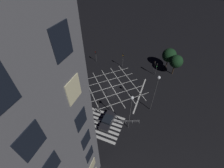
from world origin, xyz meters
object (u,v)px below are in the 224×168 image
traffic_light_sw_main (61,92)px  traffic_light_median_south (99,105)px  street_lamp_west (33,76)px  traffic_light_median_north (123,58)px  traffic_light_ne_main (154,65)px  street_tree_far (169,55)px  street_tree_near (176,61)px  traffic_light_nw_cross (96,54)px  street_lamp_far (131,106)px  traffic_light_sw_cross (59,90)px  street_lamp_east (157,86)px  waiting_car (108,120)px  traffic_light_ne_cross (157,67)px

traffic_light_sw_main → traffic_light_median_south: traffic_light_sw_main is taller
traffic_light_median_south → street_lamp_west: size_ratio=0.45×
traffic_light_sw_main → traffic_light_median_north: bearing=65.6°
traffic_light_ne_main → street_tree_far: size_ratio=0.71×
traffic_light_median_north → traffic_light_median_south: 16.99m
street_lamp_west → traffic_light_ne_main: bearing=37.8°
street_tree_near → traffic_light_nw_cross: bearing=-173.7°
traffic_light_nw_cross → street_lamp_far: size_ratio=0.41×
street_tree_far → street_lamp_far: bearing=-100.6°
traffic_light_nw_cross → traffic_light_median_north: bearing=92.1°
traffic_light_sw_main → street_lamp_far: street_lamp_far is taller
street_lamp_far → street_tree_near: bearing=72.8°
street_tree_near → traffic_light_sw_cross: bearing=-140.5°
traffic_light_nw_cross → street_lamp_east: street_lamp_east is taller
traffic_light_sw_main → street_tree_far: street_tree_far is taller
street_lamp_west → street_lamp_far: bearing=-1.7°
traffic_light_median_north → street_lamp_far: street_lamp_far is taller
traffic_light_median_north → street_lamp_far: bearing=22.1°
waiting_car → street_lamp_east: bearing=-48.7°
traffic_light_nw_cross → traffic_light_median_south: traffic_light_median_south is taller
traffic_light_nw_cross → traffic_light_ne_cross: bearing=90.2°
street_lamp_west → street_lamp_far: street_lamp_far is taller
traffic_light_nw_cross → traffic_light_ne_main: bearing=91.3°
traffic_light_sw_main → street_lamp_east: bearing=15.5°
traffic_light_ne_cross → street_tree_near: street_tree_near is taller
traffic_light_sw_main → street_lamp_east: size_ratio=0.45×
traffic_light_median_south → waiting_car: bearing=-119.9°
traffic_light_median_north → street_lamp_west: street_lamp_west is taller
traffic_light_sw_main → traffic_light_sw_cross: bearing=151.2°
traffic_light_ne_cross → street_lamp_east: (1.11, -11.91, 4.20)m
street_lamp_west → street_tree_near: size_ratio=1.47×
traffic_light_ne_main → traffic_light_sw_main: bearing=46.5°
street_lamp_east → street_lamp_west: street_lamp_east is taller
traffic_light_sw_cross → street_lamp_west: (-4.86, -0.86, 3.22)m
traffic_light_sw_main → street_tree_near: (21.30, 19.26, 0.95)m
traffic_light_ne_cross → traffic_light_median_south: 18.77m
traffic_light_ne_cross → waiting_car: traffic_light_ne_cross is taller
traffic_light_sw_main → street_tree_near: street_tree_near is taller
traffic_light_ne_cross → street_lamp_west: bearing=-53.5°
traffic_light_sw_main → traffic_light_ne_main: traffic_light_sw_main is taller
traffic_light_median_north → traffic_light_sw_cross: 18.81m
traffic_light_nw_cross → traffic_light_sw_cross: 16.22m
traffic_light_ne_cross → traffic_light_sw_cross: size_ratio=1.05×
traffic_light_median_north → street_tree_near: (13.50, 2.08, 0.86)m
traffic_light_nw_cross → street_lamp_east: (18.49, -11.87, 4.31)m
street_lamp_far → waiting_car: size_ratio=1.91×
traffic_light_nw_cross → street_lamp_far: bearing=41.1°
traffic_light_median_north → street_tree_far: (11.58, 4.87, 0.61)m
traffic_light_ne_cross → traffic_light_sw_cross: traffic_light_ne_cross is taller
traffic_light_ne_cross → traffic_light_nw_cross: 17.38m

